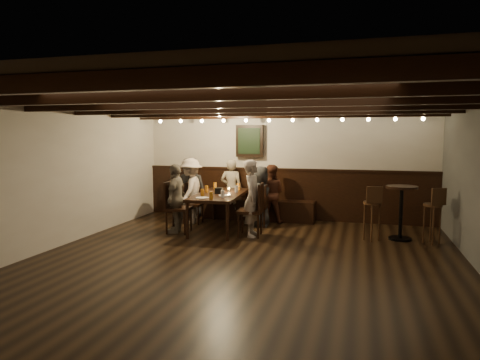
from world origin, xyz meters
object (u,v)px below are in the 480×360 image
(high_top_table, at_px, (401,204))
(person_right_near, at_px, (260,196))
(bar_stool_left, at_px, (372,220))
(person_bench_left, at_px, (191,188))
(bar_stool_right, at_px, (432,223))
(chair_right_near, at_px, (259,213))
(chair_left_near, at_px, (192,211))
(chair_right_far, at_px, (251,220))
(person_bench_right, at_px, (270,193))
(person_right_far, at_px, (253,198))
(dining_table, at_px, (220,196))
(chair_left_far, at_px, (178,217))
(person_left_near, at_px, (191,191))
(person_left_far, at_px, (176,198))
(person_bench_centre, at_px, (231,189))

(high_top_table, bearing_deg, person_right_near, 170.85)
(bar_stool_left, bearing_deg, person_bench_left, 154.97)
(bar_stool_right, bearing_deg, chair_right_near, 141.72)
(high_top_table, bearing_deg, chair_left_near, 175.51)
(chair_left_near, relative_size, high_top_table, 0.88)
(chair_right_far, height_order, high_top_table, chair_right_far)
(person_bench_right, distance_m, bar_stool_left, 2.37)
(high_top_table, bearing_deg, person_bench_right, 160.89)
(person_right_near, distance_m, person_right_far, 0.90)
(dining_table, bearing_deg, chair_left_far, -148.02)
(chair_right_near, height_order, person_right_far, person_right_far)
(person_right_far, xyz_separation_m, bar_stool_right, (3.13, 0.31, -0.35))
(person_left_near, distance_m, bar_stool_left, 3.75)
(person_right_far, bearing_deg, person_left_near, 59.04)
(person_left_far, bearing_deg, bar_stool_right, 90.95)
(person_left_near, height_order, high_top_table, person_left_near)
(chair_left_near, bearing_deg, person_bench_left, -158.00)
(person_bench_centre, height_order, bar_stool_left, person_bench_centre)
(chair_right_near, distance_m, high_top_table, 2.79)
(dining_table, distance_m, person_bench_centre, 1.05)
(chair_left_near, height_order, bar_stool_right, bar_stool_right)
(person_left_near, relative_size, bar_stool_right, 1.41)
(person_left_near, bearing_deg, bar_stool_right, 79.96)
(chair_right_near, bearing_deg, person_bench_left, 74.46)
(chair_right_far, xyz_separation_m, bar_stool_left, (2.16, 0.26, 0.07))
(chair_left_far, height_order, person_bench_left, person_bench_left)
(person_bench_centre, relative_size, bar_stool_left, 1.37)
(person_bench_right, xyz_separation_m, person_right_near, (-0.12, -0.46, -0.00))
(person_bench_centre, bearing_deg, bar_stool_left, 154.20)
(chair_right_far, bearing_deg, chair_right_near, 0.17)
(person_bench_left, xyz_separation_m, person_left_far, (0.25, -1.34, -0.03))
(person_bench_centre, distance_m, person_left_near, 0.96)
(person_left_near, distance_m, person_right_near, 1.50)
(chair_left_far, height_order, person_right_near, person_right_near)
(person_left_near, relative_size, high_top_table, 1.43)
(chair_left_far, height_order, bar_stool_left, bar_stool_left)
(chair_left_near, relative_size, person_right_far, 0.60)
(chair_right_near, bearing_deg, person_bench_right, -22.01)
(dining_table, height_order, chair_right_near, chair_right_near)
(chair_left_near, relative_size, bar_stool_left, 0.87)
(dining_table, xyz_separation_m, person_right_far, (0.78, -0.39, 0.05))
(dining_table, xyz_separation_m, person_left_near, (-0.78, 0.39, 0.04))
(bar_stool_right, bearing_deg, bar_stool_left, 154.90)
(person_bench_right, xyz_separation_m, person_right_far, (-0.05, -1.36, 0.09))
(person_left_far, bearing_deg, chair_left_near, 177.98)
(person_left_far, distance_m, high_top_table, 4.17)
(chair_left_far, xyz_separation_m, high_top_table, (4.10, 0.57, 0.34))
(chair_left_near, relative_size, chair_left_far, 0.87)
(person_left_near, height_order, bar_stool_left, person_left_near)
(person_bench_right, bearing_deg, person_right_near, 71.57)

